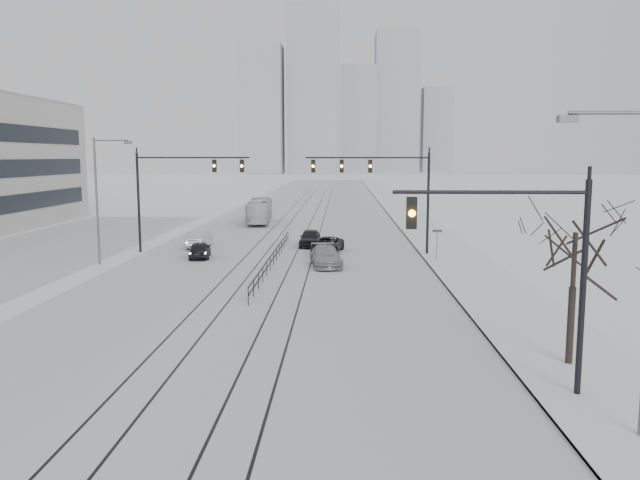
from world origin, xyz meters
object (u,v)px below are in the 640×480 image
at_px(sedan_nb_front, 327,245).
at_px(sedan_nb_far, 310,238).
at_px(bare_tree, 575,247).
at_px(sedan_sb_inner, 200,250).
at_px(sedan_nb_right, 326,256).
at_px(sedan_sb_outer, 199,239).
at_px(box_truck, 259,211).
at_px(traffic_mast_near, 532,258).

distance_m(sedan_nb_front, sedan_nb_far, 3.74).
distance_m(bare_tree, sedan_sb_inner, 31.03).
distance_m(sedan_sb_inner, sedan_nb_far, 10.39).
xyz_separation_m(bare_tree, sedan_nb_right, (-9.48, 20.86, -3.78)).
distance_m(sedan_sb_outer, box_truck, 19.58).
xyz_separation_m(sedan_nb_front, sedan_nb_far, (-1.57, 3.39, 0.12)).
bearing_deg(traffic_mast_near, sedan_nb_right, 106.49).
relative_size(sedan_nb_right, box_truck, 0.48).
xyz_separation_m(sedan_nb_right, sedan_nb_far, (-1.61, 9.76, 0.02)).
relative_size(bare_tree, sedan_nb_far, 1.42).
height_order(sedan_nb_front, sedan_nb_far, sedan_nb_far).
bearing_deg(sedan_nb_right, traffic_mast_near, -81.38).
relative_size(sedan_sb_outer, box_truck, 0.43).
distance_m(sedan_sb_outer, sedan_nb_far, 9.44).
bearing_deg(bare_tree, sedan_nb_right, 114.43).
xyz_separation_m(sedan_sb_inner, sedan_nb_far, (8.08, 6.53, 0.08)).
xyz_separation_m(bare_tree, box_truck, (-17.88, 48.93, -3.07)).
relative_size(traffic_mast_near, sedan_sb_inner, 1.84).
relative_size(traffic_mast_near, sedan_nb_far, 1.63).
height_order(bare_tree, box_truck, bare_tree).
xyz_separation_m(sedan_nb_far, box_truck, (-6.80, 18.32, 0.69)).
distance_m(sedan_sb_inner, sedan_nb_front, 10.15).
bearing_deg(bare_tree, box_truck, 110.08).
relative_size(sedan_sb_inner, box_truck, 0.37).
relative_size(traffic_mast_near, box_truck, 0.69).
bearing_deg(box_truck, sedan_nb_front, 107.54).
xyz_separation_m(traffic_mast_near, sedan_nb_right, (-7.06, 23.86, -3.85)).
relative_size(bare_tree, sedan_sb_outer, 1.40).
height_order(bare_tree, sedan_sb_inner, bare_tree).
distance_m(traffic_mast_near, box_truck, 54.28).
bearing_deg(sedan_sb_inner, box_truck, -101.77).
bearing_deg(bare_tree, sedan_nb_front, 109.26).
relative_size(traffic_mast_near, sedan_nb_front, 1.58).
distance_m(bare_tree, sedan_sb_outer, 36.13).
bearing_deg(traffic_mast_near, bare_tree, 51.24).
bearing_deg(sedan_nb_right, bare_tree, -73.44).
bearing_deg(traffic_mast_near, box_truck, 106.59).
relative_size(sedan_nb_front, box_truck, 0.43).
xyz_separation_m(bare_tree, sedan_sb_outer, (-20.47, 29.54, -3.77)).
height_order(traffic_mast_near, sedan_sb_outer, traffic_mast_near).
distance_m(sedan_nb_front, sedan_nb_right, 6.37).
height_order(sedan_sb_inner, sedan_nb_far, sedan_nb_far).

